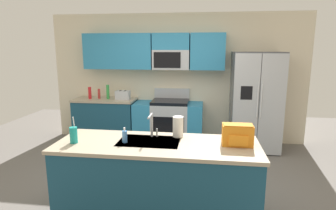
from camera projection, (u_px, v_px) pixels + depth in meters
name	position (u px, v px, depth m)	size (l,w,h in m)	color
ground_plane	(161.00, 186.00, 4.00)	(9.00, 9.00, 0.00)	#66605B
kitchen_wall_unit	(169.00, 70.00, 5.75)	(5.20, 0.43, 2.60)	beige
back_counter	(106.00, 120.00, 5.85)	(1.25, 0.63, 0.90)	navy
range_oven	(168.00, 122.00, 5.68)	(1.36, 0.61, 1.10)	#B7BABF
refrigerator	(255.00, 102.00, 5.30)	(0.90, 0.76, 1.85)	#4C4F54
island_counter	(157.00, 181.00, 3.17)	(2.22, 0.81, 0.90)	navy
toaster	(123.00, 95.00, 5.64)	(0.28, 0.16, 0.18)	#B7BABF
pepper_mill	(99.00, 94.00, 5.75)	(0.05, 0.05, 0.20)	#B2332D
bottle_red	(90.00, 93.00, 5.73)	(0.06, 0.06, 0.24)	red
bottle_green	(108.00, 92.00, 5.70)	(0.06, 0.06, 0.29)	green
sink_faucet	(152.00, 123.00, 3.25)	(0.08, 0.21, 0.28)	#B7BABF
drink_cup_teal	(74.00, 135.00, 3.07)	(0.08, 0.08, 0.30)	teal
soap_dispenser	(125.00, 136.00, 3.09)	(0.06, 0.06, 0.17)	#4C8CD8
paper_towel_roll	(178.00, 127.00, 3.28)	(0.12, 0.12, 0.24)	white
backpack	(237.00, 134.00, 3.00)	(0.32, 0.22, 0.23)	orange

